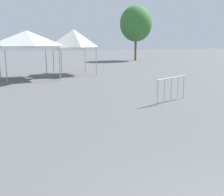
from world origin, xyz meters
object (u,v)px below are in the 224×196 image
(canopy_tent_center, at_px, (27,39))
(crowd_barrier_mid_lot, at_px, (172,85))
(canopy_tent_behind_center, at_px, (74,39))
(tree_behind_tents_left, at_px, (136,24))

(canopy_tent_center, relative_size, crowd_barrier_mid_lot, 1.85)
(canopy_tent_center, xyz_separation_m, canopy_tent_behind_center, (3.68, 1.25, 0.01))
(canopy_tent_center, height_order, tree_behind_tents_left, tree_behind_tents_left)
(crowd_barrier_mid_lot, bearing_deg, canopy_tent_center, 112.90)
(tree_behind_tents_left, distance_m, crowd_barrier_mid_lot, 26.10)
(canopy_tent_behind_center, relative_size, crowd_barrier_mid_lot, 1.73)
(crowd_barrier_mid_lot, bearing_deg, tree_behind_tents_left, 63.29)
(canopy_tent_center, distance_m, crowd_barrier_mid_lot, 11.30)
(canopy_tent_behind_center, height_order, crowd_barrier_mid_lot, canopy_tent_behind_center)
(tree_behind_tents_left, xyz_separation_m, crowd_barrier_mid_lot, (-11.60, -23.04, -4.02))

